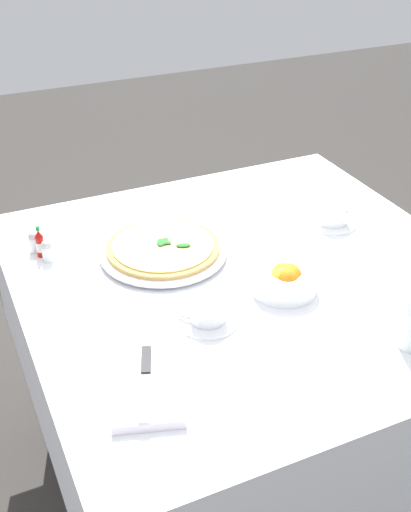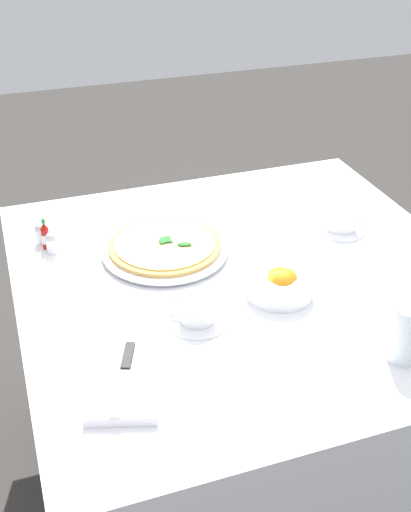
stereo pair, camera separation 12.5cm
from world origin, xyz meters
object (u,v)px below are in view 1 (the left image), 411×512
(coffee_cup_near_left, at_px, (333,214))
(coffee_cup_right_edge, at_px, (207,312))
(pizza, at_px, (163,247))
(napkin_folded, at_px, (146,384))
(pepper_shaker, at_px, (34,243))
(dinner_knife, at_px, (146,379))
(hot_sauce_bottle, at_px, (40,244))
(pizza_plate, at_px, (163,251))
(salt_shaker, at_px, (47,252))
(citrus_bowl, at_px, (285,279))

(coffee_cup_near_left, bearing_deg, coffee_cup_right_edge, -62.68)
(pizza, distance_m, napkin_folded, 0.47)
(pepper_shaker, bearing_deg, dinner_knife, 8.47)
(hot_sauce_bottle, distance_m, pepper_shaker, 0.03)
(pizza_plate, relative_size, coffee_cup_right_edge, 2.40)
(salt_shaker, distance_m, pepper_shaker, 0.06)
(coffee_cup_near_left, bearing_deg, pizza, -94.76)
(pizza_plate, distance_m, pepper_shaker, 0.32)
(citrus_bowl, bearing_deg, dinner_knife, -66.29)
(salt_shaker, bearing_deg, pizza, 70.68)
(pizza_plate, relative_size, pepper_shaker, 5.55)
(citrus_bowl, bearing_deg, pizza, -142.14)
(dinner_knife, xyz_separation_m, citrus_bowl, (-0.17, 0.39, 0.00))
(coffee_cup_right_edge, relative_size, salt_shaker, 2.31)
(hot_sauce_bottle, xyz_separation_m, salt_shaker, (0.03, 0.01, -0.01))
(pizza, distance_m, citrus_bowl, 0.32)
(pizza, relative_size, coffee_cup_near_left, 2.14)
(coffee_cup_near_left, distance_m, pepper_shaker, 0.78)
(citrus_bowl, relative_size, salt_shaker, 2.67)
(pizza, bearing_deg, coffee_cup_right_edge, -2.29)
(dinner_knife, bearing_deg, napkin_folded, -180.00)
(pizza, xyz_separation_m, dinner_knife, (0.42, -0.20, -0.00))
(napkin_folded, xyz_separation_m, dinner_knife, (0.00, -0.00, 0.01))
(salt_shaker, xyz_separation_m, pepper_shaker, (-0.06, -0.02, 0.00))
(coffee_cup_near_left, distance_m, napkin_folded, 0.77)
(citrus_bowl, xyz_separation_m, pepper_shaker, (-0.40, -0.48, -0.00))
(coffee_cup_right_edge, relative_size, citrus_bowl, 0.87)
(citrus_bowl, bearing_deg, pizza_plate, -142.12)
(pepper_shaker, bearing_deg, hot_sauce_bottle, 19.65)
(dinner_knife, distance_m, pepper_shaker, 0.58)
(dinner_knife, bearing_deg, pepper_shaker, -150.42)
(napkin_folded, relative_size, dinner_knife, 1.31)
(pizza, distance_m, coffee_cup_right_edge, 0.29)
(pizza_plate, xyz_separation_m, coffee_cup_right_edge, (0.29, -0.01, 0.02))
(pizza_plate, xyz_separation_m, napkin_folded, (0.42, -0.20, -0.00))
(coffee_cup_right_edge, bearing_deg, citrus_bowl, 99.60)
(pizza_plate, bearing_deg, napkin_folded, -25.09)
(coffee_cup_right_edge, bearing_deg, pizza_plate, 177.75)
(coffee_cup_near_left, distance_m, dinner_knife, 0.77)
(napkin_folded, distance_m, salt_shaker, 0.52)
(salt_shaker, relative_size, pepper_shaker, 1.00)
(pizza, xyz_separation_m, hot_sauce_bottle, (-0.12, -0.27, 0.01))
(coffee_cup_right_edge, height_order, coffee_cup_near_left, coffee_cup_near_left)
(dinner_knife, relative_size, pepper_shaker, 3.36)
(coffee_cup_right_edge, xyz_separation_m, dinner_knife, (0.14, -0.19, -0.00))
(pizza_plate, distance_m, dinner_knife, 0.47)
(coffee_cup_near_left, height_order, salt_shaker, coffee_cup_near_left)
(dinner_knife, relative_size, citrus_bowl, 1.26)
(napkin_folded, bearing_deg, salt_shaker, -155.85)
(napkin_folded, bearing_deg, hot_sauce_bottle, -155.19)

